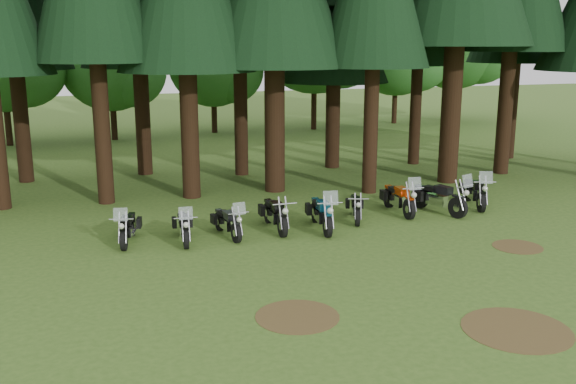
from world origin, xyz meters
name	(u,v)px	position (x,y,z in m)	size (l,w,h in m)	color
ground	(382,270)	(0.00, 0.00, 0.00)	(120.00, 120.00, 0.00)	#36591D
decid_2	(7,56)	(-10.43, 24.78, 4.95)	(6.72, 6.53, 8.40)	black
decid_3	(115,63)	(-4.71, 25.13, 4.51)	(6.12, 5.95, 7.65)	black
decid_4	(218,63)	(1.58, 26.32, 4.37)	(5.93, 5.76, 7.41)	black
decid_5	(321,33)	(8.29, 25.71, 6.23)	(8.45, 8.21, 10.56)	black
decid_6	(402,49)	(14.85, 27.01, 5.20)	(7.06, 6.86, 8.82)	black
decid_7	(462,34)	(19.46, 26.83, 6.22)	(8.44, 8.20, 10.55)	black
dirt_patch_0	(297,316)	(-3.00, -2.00, 0.01)	(1.80, 1.80, 0.01)	#4C3D1E
dirt_patch_1	(517,247)	(4.50, 0.50, 0.01)	(1.40, 1.40, 0.01)	#4C3D1E
dirt_patch_2	(516,329)	(1.00, -4.00, 0.01)	(2.20, 2.20, 0.01)	#4C3D1E
motorcycle_0	(128,228)	(-5.95, 4.38, 0.43)	(0.75, 2.05, 1.29)	black
motorcycle_1	(184,227)	(-4.40, 3.99, 0.43)	(0.45, 2.05, 1.28)	black
motorcycle_2	(228,223)	(-3.08, 4.08, 0.42)	(0.53, 2.01, 1.26)	black
motorcycle_3	(275,215)	(-1.52, 4.31, 0.47)	(0.33, 2.26, 0.92)	black
motorcycle_4	(322,214)	(-0.16, 3.87, 0.50)	(0.62, 2.37, 1.49)	black
motorcycle_5	(356,208)	(1.29, 4.53, 0.41)	(0.77, 1.88, 0.80)	black
motorcycle_6	(399,199)	(3.04, 4.86, 0.49)	(0.47, 2.34, 1.47)	black
motorcycle_7	(439,198)	(4.33, 4.46, 0.51)	(1.03, 2.39, 1.53)	black
motorcycle_8	(475,193)	(6.03, 4.86, 0.50)	(1.01, 2.33, 1.49)	black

